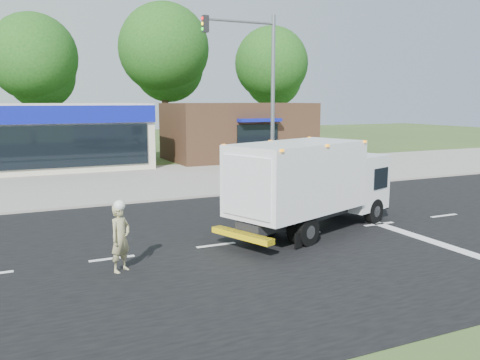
# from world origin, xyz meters

# --- Properties ---
(ground) EXTENTS (120.00, 120.00, 0.00)m
(ground) POSITION_xyz_m (0.00, 0.00, 0.00)
(ground) COLOR #385123
(ground) RESTS_ON ground
(road_asphalt) EXTENTS (60.00, 14.00, 0.02)m
(road_asphalt) POSITION_xyz_m (0.00, 0.00, 0.00)
(road_asphalt) COLOR black
(road_asphalt) RESTS_ON ground
(sidewalk) EXTENTS (60.00, 2.40, 0.12)m
(sidewalk) POSITION_xyz_m (0.00, 8.20, 0.06)
(sidewalk) COLOR gray
(sidewalk) RESTS_ON ground
(parking_apron) EXTENTS (60.00, 9.00, 0.02)m
(parking_apron) POSITION_xyz_m (0.00, 14.00, 0.01)
(parking_apron) COLOR gray
(parking_apron) RESTS_ON ground
(lane_markings) EXTENTS (55.20, 7.00, 0.01)m
(lane_markings) POSITION_xyz_m (1.35, -1.35, 0.02)
(lane_markings) COLOR silver
(lane_markings) RESTS_ON road_asphalt
(ems_box_truck) EXTENTS (6.91, 4.21, 2.93)m
(ems_box_truck) POSITION_xyz_m (0.33, 0.16, 1.69)
(ems_box_truck) COLOR black
(ems_box_truck) RESTS_ON ground
(emergency_worker) EXTENTS (0.74, 0.69, 1.80)m
(emergency_worker) POSITION_xyz_m (-5.98, -1.09, 0.88)
(emergency_worker) COLOR tan
(emergency_worker) RESTS_ON ground
(brown_storefront) EXTENTS (10.00, 6.70, 4.00)m
(brown_storefront) POSITION_xyz_m (7.00, 19.98, 2.00)
(brown_storefront) COLOR #382316
(brown_storefront) RESTS_ON ground
(traffic_signal_pole) EXTENTS (3.51, 0.25, 8.00)m
(traffic_signal_pole) POSITION_xyz_m (2.35, 7.60, 4.92)
(traffic_signal_pole) COLOR gray
(traffic_signal_pole) RESTS_ON ground
(background_trees) EXTENTS (36.77, 7.39, 12.10)m
(background_trees) POSITION_xyz_m (-0.85, 28.16, 7.38)
(background_trees) COLOR #332114
(background_trees) RESTS_ON ground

